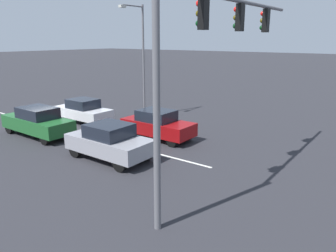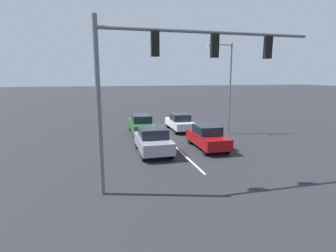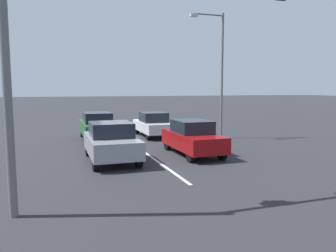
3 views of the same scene
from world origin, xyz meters
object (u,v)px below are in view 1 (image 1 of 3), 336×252
Objects in this scene: car_darkgreen_midlane_second at (38,122)px; street_lamp_left_shoulder at (141,53)px; car_silver_leftlane_second at (83,111)px; car_maroon_leftlane_front at (158,124)px; car_gray_midlane_front at (110,141)px; traffic_signal_gantry at (213,42)px.

car_darkgreen_midlane_second is 0.62× the size of street_lamp_left_shoulder.
car_darkgreen_midlane_second is 1.13× the size of car_silver_leftlane_second.
car_silver_leftlane_second is (-3.59, -0.51, -0.06)m from car_darkgreen_midlane_second.
car_maroon_leftlane_front is 1.00× the size of car_gray_midlane_front.
street_lamp_left_shoulder is at bearing -127.76° from traffic_signal_gantry.
street_lamp_left_shoulder reaches higher than car_silver_leftlane_second.
car_darkgreen_midlane_second is at bearing -91.97° from traffic_signal_gantry.
street_lamp_left_shoulder is at bearing -148.95° from car_gray_midlane_front.
street_lamp_left_shoulder reaches higher than car_gray_midlane_front.
car_maroon_leftlane_front is at bearing -176.58° from car_gray_midlane_front.
car_gray_midlane_front is 0.99× the size of car_silver_leftlane_second.
traffic_signal_gantry is (3.98, 11.74, 4.46)m from car_silver_leftlane_second.
street_lamp_left_shoulder is (-7.08, 1.59, 3.55)m from car_darkgreen_midlane_second.
traffic_signal_gantry reaches higher than car_darkgreen_midlane_second.
car_maroon_leftlane_front is at bearing -126.29° from traffic_signal_gantry.
car_darkgreen_midlane_second is (-0.13, -5.93, 0.00)m from car_gray_midlane_front.
car_silver_leftlane_second is (0.08, -6.22, -0.01)m from car_maroon_leftlane_front.
car_darkgreen_midlane_second reaches higher than car_gray_midlane_front.
car_gray_midlane_front is at bearing 31.05° from street_lamp_left_shoulder.
car_maroon_leftlane_front reaches higher than car_silver_leftlane_second.
traffic_signal_gantry is at bearing 88.03° from car_darkgreen_midlane_second.
car_maroon_leftlane_front is 0.44× the size of traffic_signal_gantry.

